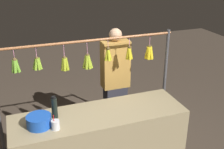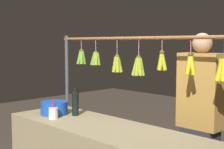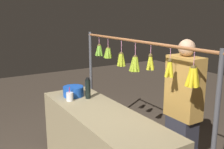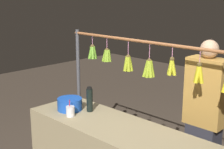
{
  "view_description": "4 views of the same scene",
  "coord_description": "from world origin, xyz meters",
  "px_view_note": "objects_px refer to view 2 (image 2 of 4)",
  "views": [
    {
      "loc": [
        0.85,
        2.78,
        2.59
      ],
      "look_at": [
        -0.16,
        0.0,
        1.33
      ],
      "focal_mm": 45.14,
      "sensor_mm": 36.0,
      "label": 1
    },
    {
      "loc": [
        -2.06,
        1.91,
        1.58
      ],
      "look_at": [
        -0.1,
        0.0,
        1.31
      ],
      "focal_mm": 52.83,
      "sensor_mm": 36.0,
      "label": 2
    },
    {
      "loc": [
        -2.43,
        1.36,
        1.93
      ],
      "look_at": [
        -0.22,
        0.0,
        1.33
      ],
      "focal_mm": 42.11,
      "sensor_mm": 36.0,
      "label": 3
    },
    {
      "loc": [
        -2.03,
        2.14,
        2.11
      ],
      "look_at": [
        0.08,
        0.0,
        1.36
      ],
      "focal_mm": 52.71,
      "sensor_mm": 36.0,
      "label": 4
    }
  ],
  "objects_px": {
    "drink_cup": "(53,113)",
    "vendor_person": "(200,124)",
    "blue_bucket": "(54,108)",
    "water_bottle": "(75,102)"
  },
  "relations": [
    {
      "from": "vendor_person",
      "to": "water_bottle",
      "type": "bearing_deg",
      "value": 34.17
    },
    {
      "from": "blue_bucket",
      "to": "drink_cup",
      "type": "xyz_separation_m",
      "value": [
        -0.16,
        0.12,
        -0.01
      ]
    },
    {
      "from": "drink_cup",
      "to": "vendor_person",
      "type": "height_order",
      "value": "vendor_person"
    },
    {
      "from": "water_bottle",
      "to": "vendor_person",
      "type": "xyz_separation_m",
      "value": [
        -1.0,
        -0.68,
        -0.16
      ]
    },
    {
      "from": "water_bottle",
      "to": "drink_cup",
      "type": "relative_size",
      "value": 1.57
    },
    {
      "from": "blue_bucket",
      "to": "vendor_person",
      "type": "bearing_deg",
      "value": -146.16
    },
    {
      "from": "water_bottle",
      "to": "drink_cup",
      "type": "distance_m",
      "value": 0.25
    },
    {
      "from": "blue_bucket",
      "to": "vendor_person",
      "type": "height_order",
      "value": "vendor_person"
    },
    {
      "from": "drink_cup",
      "to": "vendor_person",
      "type": "distance_m",
      "value": 1.38
    },
    {
      "from": "blue_bucket",
      "to": "water_bottle",
      "type": "bearing_deg",
      "value": -147.9
    }
  ]
}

